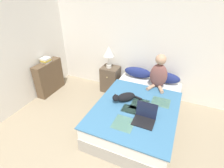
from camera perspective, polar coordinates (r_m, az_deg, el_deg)
name	(u,v)px	position (r m, az deg, el deg)	size (l,w,h in m)	color
wall_back	(149,43)	(3.99, 12.08, 13.08)	(5.62, 0.05, 2.55)	silver
wall_side	(12,50)	(3.96, -29.93, 9.57)	(0.05, 4.06, 2.55)	silver
bed	(138,112)	(3.45, 8.47, -9.11)	(1.42, 2.13, 0.49)	#9E998E
pillow_near	(138,72)	(4.08, 8.42, 3.79)	(0.64, 0.21, 0.24)	navy
pillow_far	(165,78)	(3.99, 16.97, 2.04)	(0.64, 0.21, 0.24)	navy
person_sitting	(159,73)	(3.68, 15.02, 3.41)	(0.36, 0.36, 0.73)	brown
cat_tabby	(124,97)	(3.24, 4.03, -4.31)	(0.48, 0.42, 0.19)	black
laptop_open	(145,118)	(2.88, 10.57, -10.78)	(0.34, 0.32, 0.27)	black
nightstand	(110,79)	(4.37, -0.54, 1.66)	(0.42, 0.39, 0.64)	brown
table_lamp	(109,53)	(4.07, -1.08, 10.18)	(0.24, 0.24, 0.52)	beige
bookshelf	(49,77)	(4.55, -19.81, 2.05)	(0.22, 0.77, 0.79)	brown
book_stack_top	(46,60)	(4.37, -20.85, 7.32)	(0.20, 0.22, 0.11)	beige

